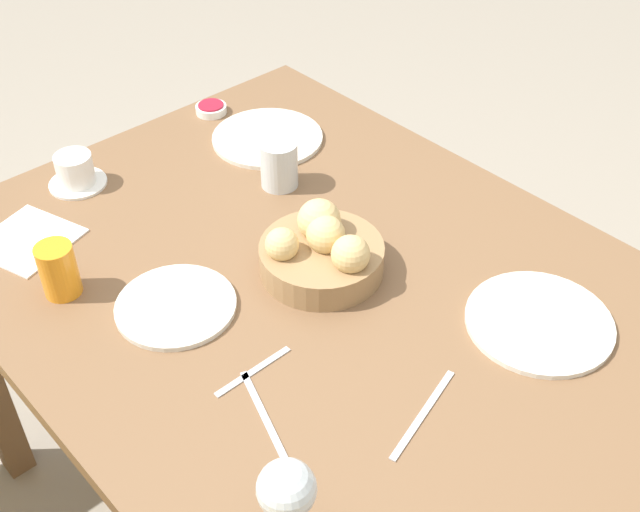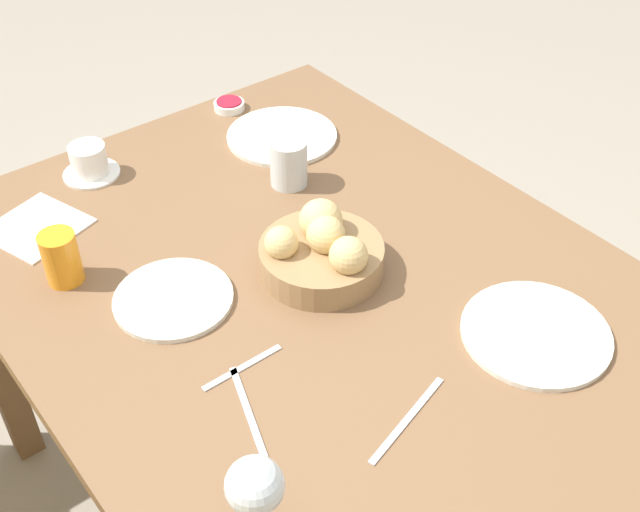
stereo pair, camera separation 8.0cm
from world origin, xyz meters
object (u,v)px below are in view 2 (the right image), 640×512
plate_far_center (173,299)px  plate_near_left (536,333)px  juice_glass (61,258)px  water_tumbler (289,163)px  knife_silver (407,419)px  spoon_coffee (242,367)px  bread_basket (321,250)px  wine_glass (255,488)px  plate_near_right (282,136)px  fork_silver (249,414)px  coffee_cup (89,162)px  jam_bowl_berry (229,105)px  napkin (37,227)px

plate_far_center → plate_near_left: bearing=-136.1°
juice_glass → water_tumbler: size_ratio=1.00×
knife_silver → spoon_coffee: (0.24, 0.14, 0.00)m
bread_basket → wine_glass: 0.55m
plate_far_center → plate_near_right: bearing=-55.9°
knife_silver → plate_far_center: bearing=17.8°
plate_near_right → spoon_coffee: plate_near_right is taller
water_tumbler → wine_glass: wine_glass is taller
fork_silver → plate_near_left: bearing=-108.7°
coffee_cup → fork_silver: 0.74m
juice_glass → coffee_cup: bearing=-33.7°
jam_bowl_berry → fork_silver: 0.92m
knife_silver → plate_near_right: bearing=-23.1°
wine_glass → coffee_cup: wine_glass is taller
water_tumbler → spoon_coffee: water_tumbler is taller
coffee_cup → spoon_coffee: bearing=175.1°
juice_glass → spoon_coffee: juice_glass is taller
juice_glass → fork_silver: (-0.46, -0.08, -0.05)m
juice_glass → napkin: size_ratio=0.49×
fork_silver → spoon_coffee: 0.10m
jam_bowl_berry → juice_glass: bearing=120.0°
fork_silver → napkin: bearing=5.8°
knife_silver → napkin: napkin is taller
wine_glass → napkin: (0.81, -0.04, -0.11)m
wine_glass → jam_bowl_berry: 1.13m
wine_glass → napkin: 0.82m
plate_far_center → coffee_cup: 0.45m
spoon_coffee → coffee_cup: bearing=-4.9°
napkin → plate_far_center: bearing=-163.3°
plate_near_right → jam_bowl_berry: bearing=6.8°
wine_glass → coffee_cup: size_ratio=1.31×
plate_near_right → jam_bowl_berry: (0.18, 0.02, 0.01)m
plate_near_right → juice_glass: size_ratio=2.48×
plate_near_right → coffee_cup: 0.42m
plate_near_left → spoon_coffee: plate_near_left is taller
fork_silver → plate_far_center: bearing=-7.6°
plate_near_right → wine_glass: 1.00m
water_tumbler → spoon_coffee: bearing=135.1°
bread_basket → coffee_cup: 0.57m
plate_near_right → juice_glass: 0.61m
plate_far_center → juice_glass: bearing=35.7°
plate_far_center → knife_silver: plate_far_center is taller
knife_silver → spoon_coffee: 0.28m
plate_near_right → water_tumbler: 0.18m
water_tumbler → wine_glass: (-0.63, 0.52, 0.06)m
bread_basket → plate_far_center: bread_basket is taller
plate_near_right → coffee_cup: size_ratio=2.09×
plate_near_left → coffee_cup: bearing=22.4°
bread_basket → water_tumbler: (0.25, -0.12, 0.01)m
plate_near_right → knife_silver: (-0.76, 0.32, -0.00)m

